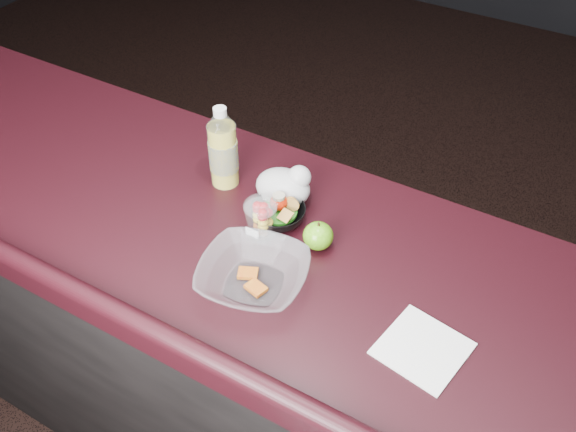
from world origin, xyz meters
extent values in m
cube|color=black|center=(0.00, 0.30, 0.49)|extent=(4.00, 0.65, 0.98)
cube|color=black|center=(0.00, 0.30, 1.00)|extent=(4.06, 0.71, 0.04)
cylinder|color=gold|center=(-0.09, 0.43, 1.11)|extent=(0.07, 0.07, 0.17)
cylinder|color=white|center=(-0.09, 0.43, 1.11)|extent=(0.07, 0.07, 0.17)
cone|color=white|center=(-0.09, 0.43, 1.21)|extent=(0.07, 0.07, 0.03)
cylinder|color=white|center=(-0.09, 0.43, 1.24)|extent=(0.03, 0.03, 0.02)
cylinder|color=#072D99|center=(-0.09, 0.43, 1.11)|extent=(0.07, 0.07, 0.08)
ellipsoid|color=white|center=(0.10, 0.31, 1.11)|extent=(0.08, 0.08, 0.04)
ellipsoid|color=#41890F|center=(0.23, 0.34, 1.05)|extent=(0.07, 0.07, 0.07)
cylinder|color=black|center=(0.23, 0.34, 1.09)|extent=(0.01, 0.01, 0.01)
ellipsoid|color=silver|center=(0.07, 0.45, 1.06)|extent=(0.14, 0.12, 0.08)
sphere|color=silver|center=(0.11, 0.47, 1.09)|extent=(0.06, 0.06, 0.06)
imported|color=black|center=(0.10, 0.37, 1.04)|extent=(0.15, 0.15, 0.04)
cylinder|color=#0F470C|center=(0.10, 0.37, 1.05)|extent=(0.09, 0.09, 0.01)
ellipsoid|color=red|center=(0.10, 0.38, 1.07)|extent=(0.04, 0.04, 0.04)
cylinder|color=beige|center=(0.10, 0.38, 1.09)|extent=(0.03, 0.03, 0.01)
ellipsoid|color=white|center=(0.08, 0.35, 1.06)|extent=(0.03, 0.03, 0.04)
imported|color=silver|center=(0.16, 0.17, 1.05)|extent=(0.28, 0.28, 0.06)
cube|color=#990F0C|center=(0.14, 0.18, 1.03)|extent=(0.05, 0.05, 0.01)
cube|color=#990F0C|center=(0.18, 0.15, 1.03)|extent=(0.05, 0.04, 0.01)
cube|color=white|center=(0.55, 0.19, 1.02)|extent=(0.18, 0.18, 0.00)
camera|label=1|loc=(0.71, -0.61, 2.08)|focal=40.00mm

